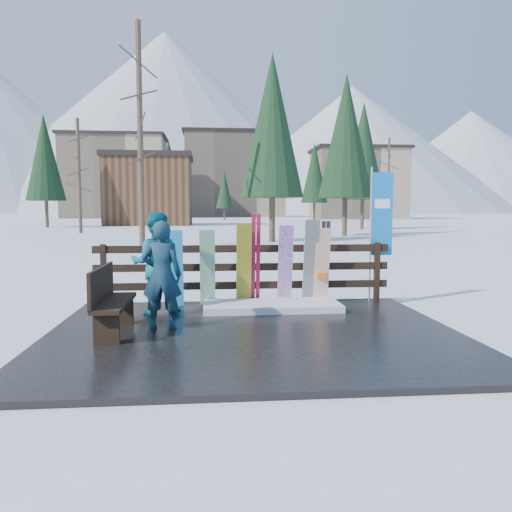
{
  "coord_description": "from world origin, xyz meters",
  "views": [
    {
      "loc": [
        -0.62,
        -7.18,
        1.86
      ],
      "look_at": [
        0.12,
        1.0,
        1.1
      ],
      "focal_mm": 35.0,
      "sensor_mm": 36.0,
      "label": 1
    }
  ],
  "objects": [
    {
      "name": "snowboard_2",
      "position": [
        -0.01,
        1.98,
        0.84
      ],
      "size": [
        0.28,
        0.26,
        1.53
      ],
      "primitive_type": "cube",
      "rotation": [
        0.15,
        0.0,
        0.0
      ],
      "color": "yellow",
      "rests_on": "deck"
    },
    {
      "name": "person_back",
      "position": [
        -1.55,
        1.37,
        0.95
      ],
      "size": [
        0.85,
        0.66,
        1.74
      ],
      "primitive_type": "imported",
      "rotation": [
        0.0,
        0.0,
        3.14
      ],
      "color": "#0A5E6C",
      "rests_on": "deck"
    },
    {
      "name": "ground",
      "position": [
        0.0,
        0.0,
        0.0
      ],
      "size": [
        700.0,
        700.0,
        0.0
      ],
      "primitive_type": "plane",
      "color": "white",
      "rests_on": "ground"
    },
    {
      "name": "bench",
      "position": [
        -2.08,
        0.05,
        0.6
      ],
      "size": [
        0.41,
        1.5,
        0.97
      ],
      "color": "black",
      "rests_on": "deck"
    },
    {
      "name": "snow_patch",
      "position": [
        0.46,
        1.6,
        0.14
      ],
      "size": [
        2.44,
        1.0,
        0.12
      ],
      "primitive_type": "cube",
      "color": "white",
      "rests_on": "deck"
    },
    {
      "name": "rental_flag",
      "position": [
        2.64,
        2.25,
        1.69
      ],
      "size": [
        0.45,
        0.04,
        2.6
      ],
      "color": "silver",
      "rests_on": "deck"
    },
    {
      "name": "snowboard_0",
      "position": [
        -1.28,
        1.98,
        0.79
      ],
      "size": [
        0.3,
        0.25,
        1.42
      ],
      "primitive_type": "cube",
      "rotation": [
        0.16,
        0.0,
        0.0
      ],
      "color": "#2EA7F1",
      "rests_on": "deck"
    },
    {
      "name": "trees",
      "position": [
        3.49,
        49.35,
        5.5
      ],
      "size": [
        42.19,
        68.69,
        11.96
      ],
      "color": "#382B1E",
      "rests_on": "ground"
    },
    {
      "name": "ski_pair_b",
      "position": [
        1.53,
        2.05,
        0.87
      ],
      "size": [
        0.17,
        0.19,
        1.57
      ],
      "color": "black",
      "rests_on": "deck"
    },
    {
      "name": "deck",
      "position": [
        0.0,
        0.0,
        0.04
      ],
      "size": [
        6.0,
        5.0,
        0.08
      ],
      "primitive_type": "cube",
      "color": "black",
      "rests_on": "ground"
    },
    {
      "name": "resort_buildings",
      "position": [
        1.03,
        115.41,
        9.81
      ],
      "size": [
        73.0,
        87.6,
        22.6
      ],
      "color": "tan",
      "rests_on": "ground"
    },
    {
      "name": "person_front",
      "position": [
        -1.35,
        0.26,
        0.9
      ],
      "size": [
        0.62,
        0.43,
        1.63
      ],
      "primitive_type": "imported",
      "rotation": [
        0.0,
        0.0,
        3.07
      ],
      "color": "#194756",
      "rests_on": "deck"
    },
    {
      "name": "snowboard_4",
      "position": [
        1.25,
        1.98,
        0.88
      ],
      "size": [
        0.28,
        0.34,
        1.61
      ],
      "primitive_type": "cube",
      "rotation": [
        0.19,
        0.0,
        0.0
      ],
      "color": "black",
      "rests_on": "deck"
    },
    {
      "name": "snowboard_3",
      "position": [
        0.76,
        1.98,
        0.83
      ],
      "size": [
        0.27,
        0.3,
        1.5
      ],
      "primitive_type": "cube",
      "rotation": [
        0.18,
        0.0,
        0.0
      ],
      "color": "silver",
      "rests_on": "deck"
    },
    {
      "name": "ski_pair_a",
      "position": [
        0.22,
        2.05,
        0.94
      ],
      "size": [
        0.17,
        0.26,
        1.72
      ],
      "color": "#A91438",
      "rests_on": "deck"
    },
    {
      "name": "fence",
      "position": [
        0.0,
        2.2,
        0.74
      ],
      "size": [
        5.6,
        0.1,
        1.15
      ],
      "color": "black",
      "rests_on": "deck"
    },
    {
      "name": "snowboard_1",
      "position": [
        -0.68,
        1.98,
        0.79
      ],
      "size": [
        0.28,
        0.37,
        1.42
      ],
      "primitive_type": "cube",
      "rotation": [
        0.24,
        0.0,
        0.0
      ],
      "color": "silver",
      "rests_on": "deck"
    },
    {
      "name": "mountains",
      "position": [
        -10.5,
        328.41,
        50.2
      ],
      "size": [
        520.0,
        260.0,
        120.0
      ],
      "color": "white",
      "rests_on": "ground"
    },
    {
      "name": "snowboard_5",
      "position": [
        1.46,
        1.98,
        0.81
      ],
      "size": [
        0.28,
        0.26,
        1.45
      ],
      "primitive_type": "cube",
      "rotation": [
        0.16,
        0.0,
        0.0
      ],
      "color": "white",
      "rests_on": "deck"
    }
  ]
}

